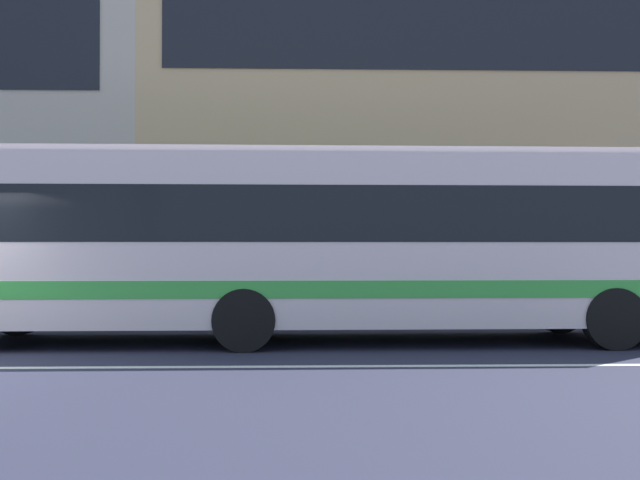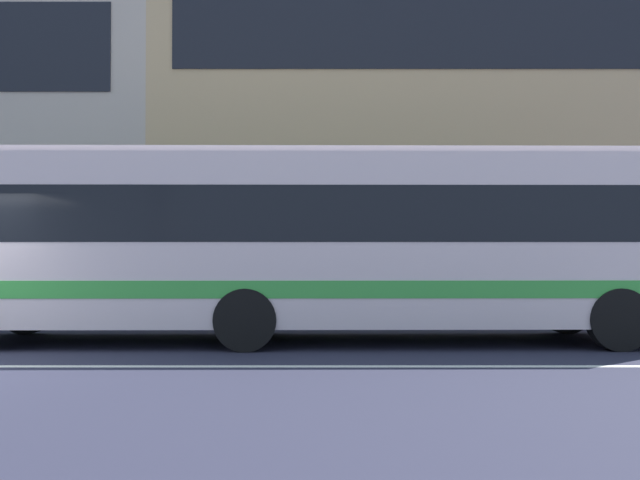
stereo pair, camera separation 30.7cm
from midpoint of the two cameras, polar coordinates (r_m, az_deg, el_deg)
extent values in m
cube|color=#2D631A|center=(16.94, -14.62, -4.56)|extent=(19.52, 1.10, 0.99)
cube|color=tan|center=(25.40, 10.35, 11.25)|extent=(18.54, 9.85, 13.84)
cube|color=black|center=(21.00, 12.93, 16.99)|extent=(17.05, 0.04, 2.77)
cube|color=silver|center=(12.35, -1.48, -0.10)|extent=(12.37, 2.68, 2.82)
cube|color=black|center=(12.37, -1.48, 1.86)|extent=(11.63, 2.69, 0.90)
cube|color=green|center=(12.37, -1.48, -3.70)|extent=(12.12, 2.70, 0.28)
cube|color=silver|center=(12.46, -1.48, 6.68)|extent=(11.87, 2.26, 0.12)
cylinder|color=black|center=(14.47, 19.60, -5.16)|extent=(1.00, 0.29, 1.00)
cylinder|color=black|center=(12.30, 23.44, -5.91)|extent=(1.00, 0.29, 1.00)
cylinder|color=black|center=(13.60, -4.71, -5.49)|extent=(1.00, 0.29, 1.00)
cylinder|color=black|center=(11.27, -5.52, -6.45)|extent=(1.00, 0.29, 1.00)
cylinder|color=black|center=(14.58, -22.29, -5.12)|extent=(1.00, 0.29, 1.00)
camera|label=1|loc=(0.15, -89.29, -0.01)|focal=39.57mm
camera|label=2|loc=(0.15, 90.71, 0.01)|focal=39.57mm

